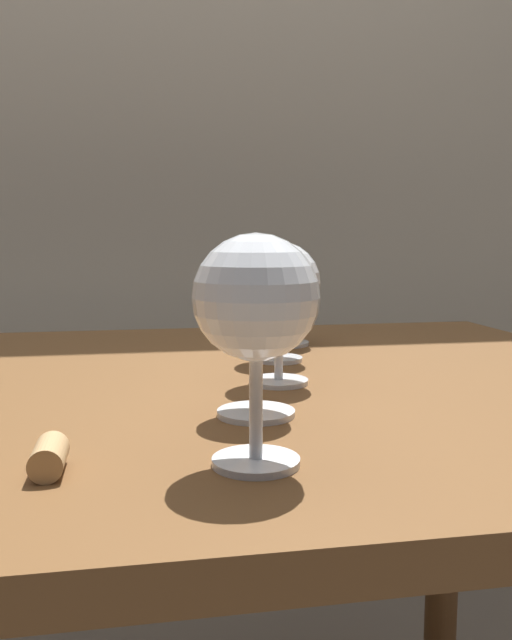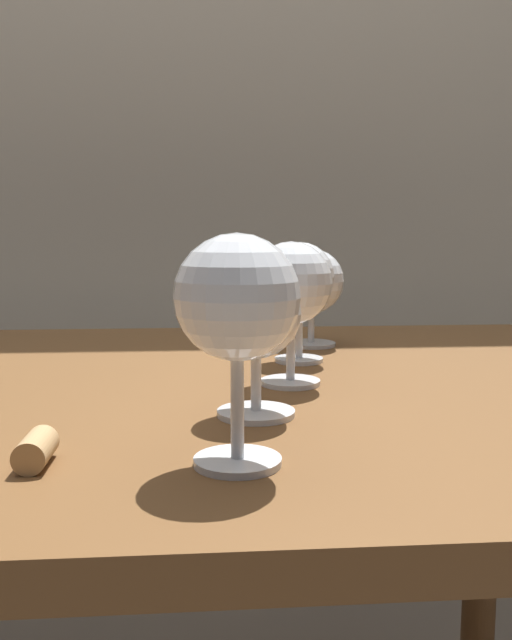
# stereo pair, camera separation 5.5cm
# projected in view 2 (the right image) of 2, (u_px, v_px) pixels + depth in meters

# --- Properties ---
(back_wall) EXTENTS (5.00, 0.08, 2.60)m
(back_wall) POSITION_uv_depth(u_px,v_px,m) (172.00, 58.00, 1.56)
(back_wall) COLOR #B2A893
(back_wall) RESTS_ON ground_plane
(dining_table) EXTENTS (1.19, 0.79, 0.73)m
(dining_table) POSITION_uv_depth(u_px,v_px,m) (141.00, 472.00, 0.71)
(dining_table) COLOR brown
(dining_table) RESTS_ON ground_plane
(wine_glass_cabernet) EXTENTS (0.08, 0.08, 0.15)m
(wine_glass_cabernet) POSITION_uv_depth(u_px,v_px,m) (237.00, 302.00, 0.43)
(wine_glass_cabernet) COLOR white
(wine_glass_cabernet) RESTS_ON dining_table
(wine_glass_rose) EXTENTS (0.08, 0.08, 0.13)m
(wine_glass_rose) POSITION_uv_depth(u_px,v_px,m) (256.00, 317.00, 0.55)
(wine_glass_rose) COLOR white
(wine_glass_rose) RESTS_ON dining_table
(wine_glass_merlot) EXTENTS (0.08, 0.08, 0.15)m
(wine_glass_merlot) POSITION_uv_depth(u_px,v_px,m) (291.00, 287.00, 0.67)
(wine_glass_merlot) COLOR white
(wine_glass_merlot) RESTS_ON dining_table
(wine_glass_chardonnay) EXTENTS (0.08, 0.08, 0.14)m
(wine_glass_chardonnay) POSITION_uv_depth(u_px,v_px,m) (300.00, 278.00, 0.79)
(wine_glass_chardonnay) COLOR white
(wine_glass_chardonnay) RESTS_ON dining_table
(wine_glass_port) EXTENTS (0.09, 0.09, 0.13)m
(wine_glass_port) POSITION_uv_depth(u_px,v_px,m) (312.00, 283.00, 0.91)
(wine_glass_port) COLOR white
(wine_glass_port) RESTS_ON dining_table
(cork) EXTENTS (0.02, 0.04, 0.02)m
(cork) POSITION_uv_depth(u_px,v_px,m) (36.00, 450.00, 0.44)
(cork) COLOR tan
(cork) RESTS_ON dining_table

